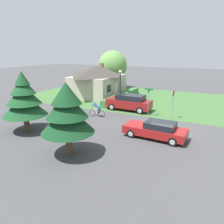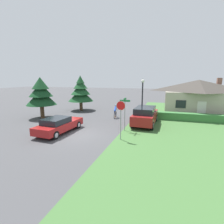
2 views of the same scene
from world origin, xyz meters
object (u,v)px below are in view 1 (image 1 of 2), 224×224
cottage_house (98,80)px  conifer_tall_far (24,99)px  parked_suv_right (129,102)px  sedan_left_lane (156,130)px  conifer_tall_near (67,112)px  cyclist (97,109)px  street_lamp (120,85)px  stop_sign (173,99)px  deciduous_tree_right (113,66)px  street_name_sign (149,97)px

cottage_house → conifer_tall_far: bearing=-173.4°
parked_suv_right → cottage_house: bearing=-36.3°
sedan_left_lane → conifer_tall_far: conifer_tall_far is taller
conifer_tall_near → parked_suv_right: bearing=2.9°
cyclist → conifer_tall_far: (-6.06, 3.17, 1.98)m
parked_suv_right → street_lamp: (-0.45, 0.93, 1.93)m
stop_sign → deciduous_tree_right: bearing=-131.9°
cottage_house → sedan_left_lane: bearing=-136.3°
cottage_house → street_name_sign: cottage_house is taller
street_name_sign → deciduous_tree_right: size_ratio=0.45×
cyclist → conifer_tall_near: conifer_tall_near is taller
stop_sign → conifer_tall_far: 13.24m
parked_suv_right → deciduous_tree_right: (12.08, 8.00, 2.97)m
cottage_house → parked_suv_right: cottage_house is taller
street_name_sign → cyclist: bearing=115.9°
conifer_tall_near → conifer_tall_far: size_ratio=0.95×
cottage_house → conifer_tall_far: size_ratio=1.74×
cottage_house → deciduous_tree_right: deciduous_tree_right is taller
sedan_left_lane → street_lamp: size_ratio=1.06×
cottage_house → street_lamp: cottage_house is taller
street_name_sign → conifer_tall_near: (-10.24, 2.01, 0.88)m
stop_sign → street_name_sign: size_ratio=1.01×
street_lamp → street_name_sign: bearing=-105.3°
sedan_left_lane → stop_sign: stop_sign is taller
street_lamp → street_name_sign: 3.76m
cottage_house → cyclist: bearing=-151.6°
parked_suv_right → conifer_tall_near: conifer_tall_near is taller
street_name_sign → conifer_tall_far: 11.40m
deciduous_tree_right → cottage_house: bearing=-173.2°
conifer_tall_far → street_lamp: bearing=-24.7°
parked_suv_right → street_lamp: street_lamp is taller
cyclist → conifer_tall_far: size_ratio=0.35×
parked_suv_right → stop_sign: size_ratio=1.69×
deciduous_tree_right → cyclist: bearing=-159.2°
street_lamp → deciduous_tree_right: (12.54, 7.07, 1.04)m
street_name_sign → deciduous_tree_right: 17.27m
parked_suv_right → conifer_tall_far: size_ratio=1.00×
conifer_tall_near → conifer_tall_far: conifer_tall_far is taller
conifer_tall_near → deciduous_tree_right: bearing=19.9°
cottage_house → street_name_sign: (-7.04, -9.82, -0.27)m
parked_suv_right → conifer_tall_far: conifer_tall_far is taller
sedan_left_lane → conifer_tall_near: bearing=53.6°
cottage_house → conifer_tall_far: (-15.33, -2.04, 0.47)m
street_lamp → street_name_sign: size_ratio=1.56×
cyclist → street_lamp: street_lamp is taller
cyclist → stop_sign: (2.49, -6.91, 1.30)m
cottage_house → parked_suv_right: (-5.62, -7.23, -1.33)m
street_name_sign → conifer_tall_near: 10.48m
street_lamp → sedan_left_lane: bearing=-136.8°
street_name_sign → conifer_tall_near: bearing=168.9°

